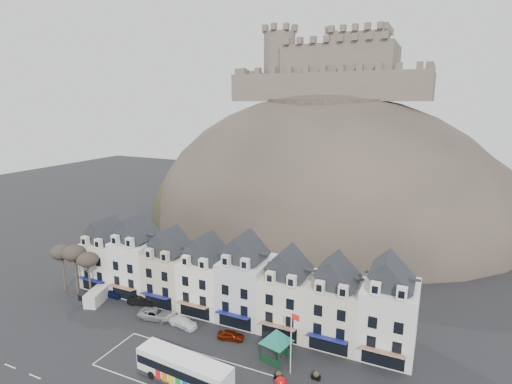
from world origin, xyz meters
TOP-DOWN VIEW (x-y plane):
  - ground at (0.00, 0.00)m, footprint 300.00×300.00m
  - coach_bay_markings at (2.00, 1.25)m, footprint 22.00×7.50m
  - townhouse_terrace at (0.15, 15.97)m, footprint 54.40×9.35m
  - castle_hill at (1.25, 68.95)m, footprint 100.00×76.00m
  - castle at (0.51, 75.93)m, footprint 50.20×22.20m
  - tree_left_far at (-29.00, 10.50)m, footprint 3.61×3.61m
  - tree_left_mid at (-26.00, 10.50)m, footprint 3.78×3.78m
  - tree_left_near at (-23.00, 10.50)m, footprint 3.43×3.43m
  - bus at (3.35, -0.45)m, footprint 12.26×3.66m
  - bus_shelter at (11.36, 8.03)m, footprint 6.60×6.60m
  - red_buoy at (13.92, 3.08)m, footprint 1.42×1.42m
  - flagpole at (14.00, 6.27)m, footprint 1.15×0.42m
  - white_van at (-20.62, 9.50)m, footprint 3.36×5.14m
  - planter_west at (17.00, 6.61)m, footprint 1.05×0.71m
  - planter_east at (13.00, 4.76)m, footprint 1.06×0.70m
  - car_navy at (-19.70, 12.00)m, footprint 3.83×1.84m
  - car_black at (-13.43, 12.00)m, footprint 4.86×2.65m
  - car_silver at (-8.69, 9.50)m, footprint 5.67×3.38m
  - car_white at (-3.80, 9.50)m, footprint 4.91×2.59m
  - car_maroon at (4.09, 9.50)m, footprint 3.91×2.20m
  - car_charcoal at (10.00, 12.00)m, footprint 4.23×1.49m

SIDE VIEW (x-z plane):
  - ground at x=0.00m, z-range 0.00..0.00m
  - coach_bay_markings at x=2.00m, z-range -0.01..0.01m
  - castle_hill at x=1.25m, z-range -33.89..34.11m
  - planter_east at x=13.00m, z-range -0.02..0.98m
  - planter_west at x=17.00m, z-range -0.02..0.99m
  - car_maroon at x=4.09m, z-range 0.00..1.26m
  - car_navy at x=-19.70m, z-range 0.00..1.26m
  - car_white at x=-3.80m, z-range 0.00..1.36m
  - car_charcoal at x=10.00m, z-range 0.00..1.39m
  - car_silver at x=-8.69m, z-range 0.00..1.50m
  - car_black at x=-13.43m, z-range 0.00..1.52m
  - red_buoy at x=13.92m, z-range 0.02..1.74m
  - white_van at x=-20.62m, z-range 0.00..2.17m
  - bus at x=3.35m, z-range 0.18..3.59m
  - bus_shelter at x=11.36m, z-range 1.19..5.48m
  - flagpole at x=14.00m, z-range 0.59..8.89m
  - townhouse_terrace at x=0.15m, z-range -0.60..11.20m
  - tree_left_near at x=-23.00m, z-range 2.64..10.47m
  - tree_left_far at x=-29.00m, z-range 2.78..11.02m
  - tree_left_mid at x=-26.00m, z-range 2.92..11.56m
  - castle at x=0.51m, z-range 29.19..51.19m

